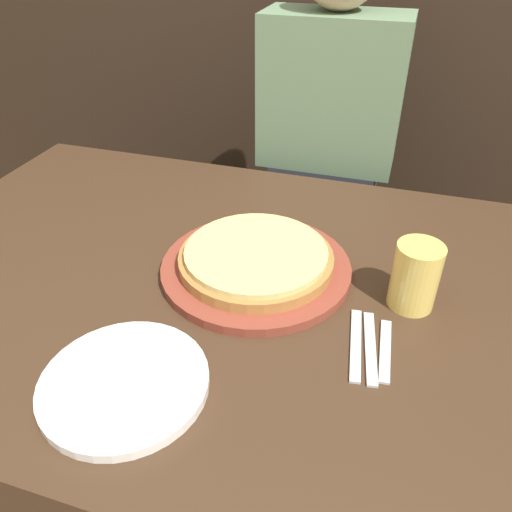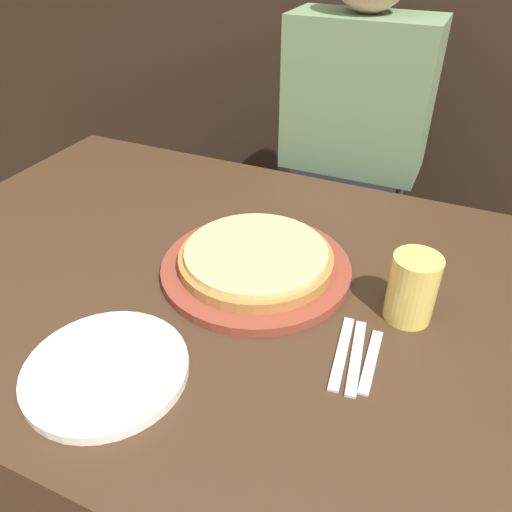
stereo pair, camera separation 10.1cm
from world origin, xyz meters
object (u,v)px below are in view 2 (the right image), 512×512
pizza_on_board (256,262)px  beer_glass (413,285)px  fork (342,352)px  dinner_plate (106,370)px  spoon (371,361)px  dinner_knife (356,357)px  diner_person (349,180)px

pizza_on_board → beer_glass: beer_glass is taller
beer_glass → fork: bearing=-120.1°
dinner_plate → spoon: 0.43m
fork → dinner_knife: size_ratio=1.00×
spoon → dinner_knife: bearing=180.0°
pizza_on_board → dinner_plate: 0.37m
fork → spoon: same height
dinner_plate → spoon: (0.39, 0.20, -0.01)m
beer_glass → dinner_plate: 0.54m
pizza_on_board → dinner_knife: bearing=-30.9°
fork → dinner_knife: same height
dinner_plate → fork: bearing=30.9°
diner_person → pizza_on_board: bearing=-92.6°
dinner_knife → diner_person: diner_person is taller
pizza_on_board → diner_person: bearing=87.4°
spoon → beer_glass: bearing=77.2°
beer_glass → dinner_knife: size_ratio=0.75×
beer_glass → fork: (-0.08, -0.14, -0.07)m
dinner_plate → spoon: dinner_plate is taller
dinner_knife → spoon: 0.03m
dinner_plate → spoon: size_ratio=1.79×
pizza_on_board → dinner_plate: (-0.11, -0.35, -0.02)m
beer_glass → spoon: (-0.03, -0.14, -0.07)m
pizza_on_board → beer_glass: size_ratio=2.99×
fork → spoon: size_ratio=1.18×
dinner_plate → diner_person: (0.14, 0.99, -0.08)m
dinner_plate → dinner_knife: size_ratio=1.52×
beer_glass → fork: 0.18m
spoon → diner_person: bearing=107.6°
pizza_on_board → spoon: size_ratio=2.63×
pizza_on_board → diner_person: (0.03, 0.64, -0.09)m
beer_glass → diner_person: (-0.28, 0.65, -0.14)m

